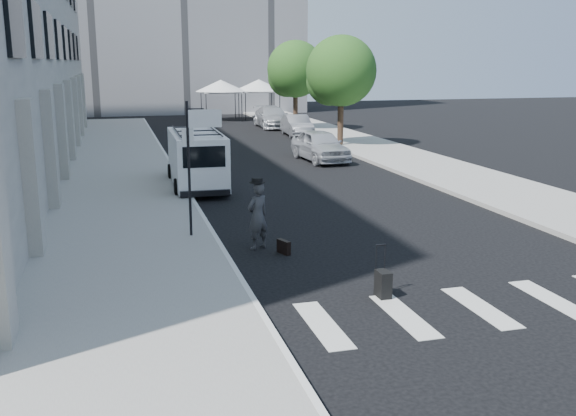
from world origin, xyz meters
TOP-DOWN VIEW (x-y plane):
  - ground at (0.00, 0.00)m, footprint 120.00×120.00m
  - sidewalk_left at (-4.25, 16.00)m, footprint 4.50×48.00m
  - sidewalk_right at (9.00, 20.00)m, footprint 4.00×56.00m
  - sign_pole at (-2.36, 3.20)m, footprint 1.03×0.07m
  - tree_near at (7.50, 20.15)m, footprint 3.80×3.83m
  - tree_far at (7.50, 29.15)m, footprint 3.80×3.83m
  - tent_left at (4.00, 38.00)m, footprint 4.00×4.00m
  - tent_right at (7.20, 38.50)m, footprint 4.00×4.00m
  - businessman at (-1.07, 2.00)m, footprint 0.74×0.65m
  - briefcase at (-0.55, 1.42)m, footprint 0.27×0.45m
  - suitcase at (0.61, -2.00)m, footprint 0.24×0.38m
  - cargo_van at (-1.50, 10.58)m, footprint 2.02×5.47m
  - parked_car_a at (5.00, 15.57)m, footprint 2.02×4.45m
  - parked_car_b at (6.80, 25.83)m, footprint 1.65×4.11m
  - parked_car_c at (6.57, 31.44)m, footprint 2.14×5.09m

SIDE VIEW (x-z plane):
  - ground at x=0.00m, z-range 0.00..0.00m
  - sidewalk_left at x=-4.25m, z-range 0.00..0.15m
  - sidewalk_right at x=9.00m, z-range 0.00..0.15m
  - briefcase at x=-0.55m, z-range 0.00..0.34m
  - suitcase at x=0.61m, z-range -0.25..0.81m
  - parked_car_b at x=6.80m, z-range 0.00..1.33m
  - parked_car_c at x=6.57m, z-range 0.00..1.47m
  - parked_car_a at x=5.00m, z-range 0.00..1.48m
  - businessman at x=-1.07m, z-range 0.00..1.70m
  - cargo_van at x=-1.50m, z-range 0.05..2.11m
  - sign_pole at x=-2.36m, z-range 0.90..4.40m
  - tent_left at x=4.00m, z-range 1.11..4.31m
  - tent_right at x=7.20m, z-range 1.11..4.31m
  - tree_near at x=7.50m, z-range 0.96..6.99m
  - tree_far at x=7.50m, z-range 0.96..6.99m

